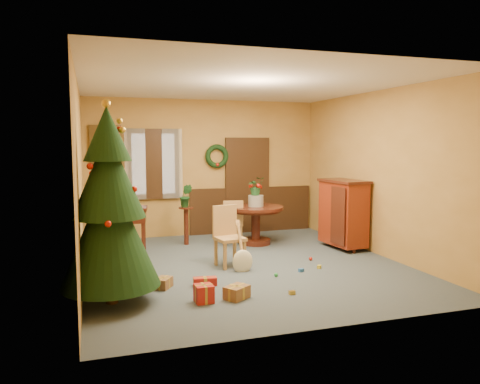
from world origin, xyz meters
name	(u,v)px	position (x,y,z in m)	size (l,w,h in m)	color
room_envelope	(215,183)	(0.21, 2.70, 1.12)	(5.50, 5.50, 5.50)	#333D4A
dining_table	(256,218)	(0.71, 1.47, 0.52)	(1.09, 1.09, 0.75)	black
urn	(256,201)	(0.71, 1.47, 0.86)	(0.30, 0.30, 0.22)	slate
centerpiece_plant	(256,186)	(0.71, 1.47, 1.15)	(0.32, 0.28, 0.36)	#1E4C23
chair_near	(228,234)	(-0.27, 0.08, 0.52)	(0.49, 0.49, 0.98)	olive
chair_far	(232,221)	(0.24, 1.49, 0.48)	(0.43, 0.43, 0.89)	olive
guitar	(243,247)	(-0.15, -0.34, 0.38)	(0.33, 0.15, 0.77)	beige
plant_stand	(186,221)	(-0.60, 1.83, 0.46)	(0.29, 0.29, 0.74)	black
stand_plant	(186,196)	(-0.60, 1.83, 0.97)	(0.25, 0.20, 0.45)	#19471E
christmas_tree	(109,208)	(-2.15, -1.20, 1.19)	(1.21, 1.21, 2.51)	#382111
writing_desk	(120,219)	(-1.87, 1.43, 0.64)	(1.01, 0.61, 0.84)	black
sideboard	(343,212)	(2.15, 0.61, 0.70)	(0.62, 1.06, 1.30)	#63200B
gift_a	(237,292)	(-0.62, -1.52, 0.08)	(0.38, 0.36, 0.17)	brown
gift_b	(204,293)	(-1.05, -1.53, 0.11)	(0.23, 0.23, 0.22)	#A41C15
gift_c	(163,283)	(-1.45, -0.80, 0.07)	(0.30, 0.32, 0.14)	brown
gift_d	(205,281)	(-0.88, -0.87, 0.06)	(0.34, 0.17, 0.12)	#A41C15
toy_a	(301,270)	(0.70, -0.64, 0.03)	(0.08, 0.05, 0.05)	#255AA3
toy_b	(276,275)	(0.23, -0.78, 0.03)	(0.06, 0.06, 0.06)	#258A3D
toy_c	(319,267)	(1.06, -0.55, 0.03)	(0.08, 0.05, 0.05)	gold
toy_d	(311,259)	(1.16, -0.06, 0.03)	(0.06, 0.06, 0.06)	#AA180B
toy_e	(292,293)	(0.12, -1.60, 0.03)	(0.08, 0.05, 0.05)	gold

